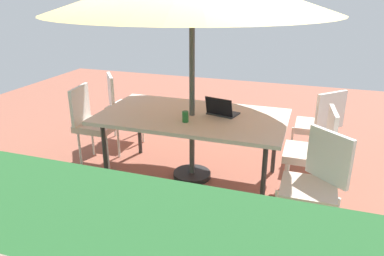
% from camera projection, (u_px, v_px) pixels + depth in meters
% --- Properties ---
extents(ground_plane, '(10.00, 10.00, 0.02)m').
position_uv_depth(ground_plane, '(192.00, 178.00, 4.38)').
color(ground_plane, '#935442').
extents(dining_table, '(2.07, 1.16, 0.78)m').
position_uv_depth(dining_table, '(192.00, 119.00, 4.11)').
color(dining_table, silver).
rests_on(dining_table, ground_plane).
extents(chair_northwest, '(0.58, 0.59, 0.98)m').
position_uv_depth(chair_northwest, '(314.00, 182.00, 3.13)').
color(chair_northwest, beige).
rests_on(chair_northwest, ground_plane).
extents(chair_southeast, '(0.58, 0.58, 0.98)m').
position_uv_depth(chair_southeast, '(123.00, 104.00, 5.26)').
color(chair_southeast, beige).
rests_on(chair_southeast, ground_plane).
extents(chair_west, '(0.48, 0.47, 0.98)m').
position_uv_depth(chair_west, '(314.00, 149.00, 3.78)').
color(chair_west, beige).
rests_on(chair_west, ground_plane).
extents(chair_east, '(0.49, 0.48, 0.98)m').
position_uv_depth(chair_east, '(93.00, 121.00, 4.58)').
color(chair_east, beige).
rests_on(chair_east, ground_plane).
extents(chair_southwest, '(0.59, 0.59, 0.98)m').
position_uv_depth(chair_southwest, '(319.00, 123.00, 4.49)').
color(chair_southwest, beige).
rests_on(chair_southwest, ground_plane).
extents(laptop, '(0.37, 0.31, 0.21)m').
position_uv_depth(laptop, '(222.00, 111.00, 4.08)').
color(laptop, '#2D2D33').
rests_on(laptop, dining_table).
extents(cup, '(0.07, 0.07, 0.12)m').
position_uv_depth(cup, '(185.00, 117.00, 3.87)').
color(cup, '#286B33').
rests_on(cup, dining_table).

